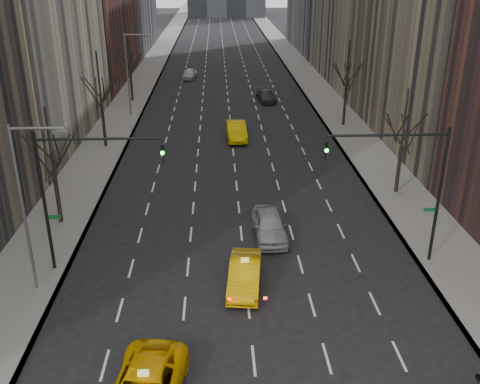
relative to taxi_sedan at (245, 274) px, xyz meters
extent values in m
cube|color=slate|center=(-12.16, 60.16, -0.70)|extent=(4.50, 320.00, 0.15)
cube|color=slate|center=(12.34, 60.16, -0.70)|extent=(4.50, 320.00, 0.15)
cylinder|color=black|center=(-11.91, 8.16, 1.16)|extent=(0.28, 0.28, 3.57)
cylinder|color=black|center=(-11.91, 8.16, 5.07)|extent=(0.16, 0.16, 4.25)
cylinder|color=black|center=(-11.76, 9.01, 4.18)|extent=(0.42, 1.80, 2.52)
cylinder|color=black|center=(-11.10, 8.46, 4.18)|extent=(1.74, 0.72, 2.52)
cylinder|color=black|center=(-11.25, 7.61, 4.18)|extent=(1.46, 1.25, 2.52)
cylinder|color=black|center=(-12.06, 7.31, 4.18)|extent=(0.42, 1.80, 2.52)
cylinder|color=black|center=(-12.71, 7.87, 4.18)|extent=(1.74, 0.72, 2.52)
cylinder|color=black|center=(-12.57, 8.71, 4.18)|extent=(1.46, 1.25, 2.52)
cylinder|color=black|center=(-11.91, 24.16, 1.37)|extent=(0.28, 0.28, 3.99)
cylinder|color=black|center=(-11.91, 24.16, 5.74)|extent=(0.16, 0.16, 4.75)
cylinder|color=black|center=(-11.76, 25.01, 4.60)|extent=(0.42, 1.80, 2.52)
cylinder|color=black|center=(-11.10, 24.46, 4.60)|extent=(1.74, 0.72, 2.52)
cylinder|color=black|center=(-11.25, 23.61, 4.60)|extent=(1.46, 1.25, 2.52)
cylinder|color=black|center=(-12.06, 23.31, 4.60)|extent=(0.42, 1.80, 2.52)
cylinder|color=black|center=(-12.71, 23.87, 4.60)|extent=(1.74, 0.72, 2.52)
cylinder|color=black|center=(-12.57, 24.71, 4.60)|extent=(1.46, 1.25, 2.52)
cylinder|color=black|center=(-11.91, 42.16, 1.06)|extent=(0.28, 0.28, 3.36)
cylinder|color=black|center=(-11.91, 42.16, 4.74)|extent=(0.16, 0.16, 4.00)
cylinder|color=black|center=(-11.76, 43.01, 3.97)|extent=(0.42, 1.80, 2.52)
cylinder|color=black|center=(-11.10, 42.46, 3.97)|extent=(1.74, 0.72, 2.52)
cylinder|color=black|center=(-11.25, 41.61, 3.97)|extent=(1.46, 1.25, 2.52)
cylinder|color=black|center=(-12.06, 41.31, 3.97)|extent=(0.42, 1.80, 2.52)
cylinder|color=black|center=(-12.71, 41.87, 3.97)|extent=(1.74, 0.72, 2.52)
cylinder|color=black|center=(-12.57, 42.71, 3.97)|extent=(1.46, 1.25, 2.52)
cylinder|color=black|center=(12.09, 12.16, 1.16)|extent=(0.28, 0.28, 3.57)
cylinder|color=black|center=(12.09, 12.16, 5.07)|extent=(0.16, 0.16, 4.25)
cylinder|color=black|center=(12.24, 13.01, 4.18)|extent=(0.42, 1.80, 2.52)
cylinder|color=black|center=(12.90, 12.46, 4.18)|extent=(1.74, 0.72, 2.52)
cylinder|color=black|center=(12.75, 11.61, 4.18)|extent=(1.46, 1.25, 2.52)
cylinder|color=black|center=(11.94, 11.31, 4.18)|extent=(0.42, 1.80, 2.52)
cylinder|color=black|center=(11.29, 11.87, 4.18)|extent=(1.74, 0.72, 2.52)
cylinder|color=black|center=(11.43, 12.71, 4.18)|extent=(1.46, 1.25, 2.52)
cylinder|color=black|center=(12.09, 30.16, 1.37)|extent=(0.28, 0.28, 3.99)
cylinder|color=black|center=(12.09, 30.16, 5.74)|extent=(0.16, 0.16, 4.75)
cylinder|color=black|center=(12.24, 31.01, 4.60)|extent=(0.42, 1.80, 2.52)
cylinder|color=black|center=(12.90, 30.46, 4.60)|extent=(1.74, 0.72, 2.52)
cylinder|color=black|center=(12.75, 29.61, 4.60)|extent=(1.46, 1.25, 2.52)
cylinder|color=black|center=(11.94, 29.31, 4.60)|extent=(0.42, 1.80, 2.52)
cylinder|color=black|center=(11.29, 29.87, 4.60)|extent=(1.74, 0.72, 2.52)
cylinder|color=black|center=(11.43, 30.71, 4.60)|extent=(1.46, 1.25, 2.52)
cylinder|color=black|center=(-10.71, 2.16, 3.38)|extent=(0.18, 0.18, 8.00)
cylinder|color=black|center=(-7.46, 2.16, 6.98)|extent=(6.50, 0.14, 0.14)
imported|color=black|center=(-4.21, 2.16, 6.08)|extent=(0.18, 0.22, 1.10)
sphere|color=#0CFF33|center=(-4.21, 1.98, 6.23)|extent=(0.20, 0.20, 0.20)
cube|color=#0C5926|center=(-10.31, 2.16, 2.58)|extent=(0.70, 0.04, 0.22)
cylinder|color=black|center=(10.89, 2.16, 3.38)|extent=(0.18, 0.18, 8.00)
cylinder|color=black|center=(7.64, 2.16, 6.98)|extent=(6.50, 0.14, 0.14)
imported|color=black|center=(4.39, 2.16, 6.08)|extent=(0.18, 0.22, 1.10)
sphere|color=#0CFF33|center=(4.39, 1.98, 6.23)|extent=(0.20, 0.20, 0.20)
cube|color=#0C5926|center=(10.49, 2.16, 2.58)|extent=(0.70, 0.04, 0.22)
cylinder|color=slate|center=(-11.11, 0.16, 3.88)|extent=(0.16, 0.16, 9.00)
cylinder|color=slate|center=(-9.81, 0.16, 8.18)|extent=(2.60, 0.14, 0.14)
cube|color=slate|center=(-8.61, 0.16, 8.08)|extent=(0.50, 0.22, 0.15)
cylinder|color=slate|center=(-11.11, 35.16, 3.88)|extent=(0.16, 0.16, 9.00)
cylinder|color=slate|center=(-9.81, 35.16, 8.18)|extent=(2.60, 0.14, 0.14)
cube|color=slate|center=(-8.61, 35.16, 8.08)|extent=(0.50, 0.22, 0.15)
imported|color=#DEA704|center=(0.00, 0.00, 0.00)|extent=(2.15, 4.84, 1.54)
imported|color=gray|center=(1.85, 5.59, 0.06)|extent=(2.17, 4.98, 1.67)
imported|color=#E8BF04|center=(0.53, 26.13, 0.09)|extent=(2.03, 5.30, 1.72)
imported|color=#2C2D31|center=(4.82, 41.43, -0.08)|extent=(2.49, 4.95, 1.38)
imported|color=silver|center=(-5.34, 55.97, -0.03)|extent=(2.32, 4.54, 1.48)
camera|label=1|loc=(-1.32, -24.42, 15.35)|focal=40.00mm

